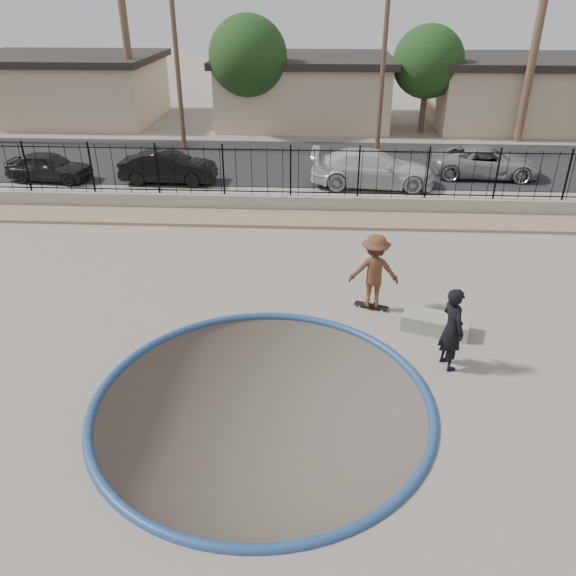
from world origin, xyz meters
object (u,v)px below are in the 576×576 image
(car_a, at_px, (49,166))
(car_d, at_px, (486,162))
(skateboard, at_px, (371,306))
(car_b, at_px, (168,167))
(skater, at_px, (374,274))
(concrete_ledge, at_px, (436,323))
(car_c, at_px, (372,168))
(videographer, at_px, (452,329))

(car_a, bearing_deg, car_d, -79.46)
(skateboard, bearing_deg, car_b, 146.24)
(skater, height_order, concrete_ledge, skater)
(car_a, distance_m, car_c, 13.98)
(skater, xyz_separation_m, car_b, (-7.93, 10.40, -0.29))
(car_c, bearing_deg, skater, 177.92)
(videographer, relative_size, car_c, 0.38)
(car_c, bearing_deg, car_b, 92.22)
(videographer, distance_m, car_c, 12.91)
(concrete_ledge, relative_size, car_d, 0.34)
(skateboard, height_order, car_a, car_a)
(skater, relative_size, skateboard, 2.14)
(skateboard, distance_m, car_b, 13.09)
(skater, distance_m, car_d, 13.38)
(car_d, bearing_deg, car_b, 100.27)
(videographer, distance_m, car_d, 15.15)
(car_a, distance_m, car_d, 19.18)
(skater, height_order, videographer, skater)
(videographer, distance_m, car_a, 19.54)
(car_c, bearing_deg, concrete_ledge, -174.26)
(car_a, bearing_deg, car_c, -84.24)
(skater, height_order, car_a, skater)
(skateboard, height_order, videographer, videographer)
(videographer, relative_size, concrete_ledge, 1.21)
(skateboard, bearing_deg, concrete_ledge, -15.71)
(concrete_ledge, bearing_deg, skateboard, 145.36)
(skater, bearing_deg, videographer, 122.35)
(concrete_ledge, distance_m, car_d, 13.77)
(car_a, bearing_deg, skater, -122.49)
(car_d, bearing_deg, concrete_ledge, 164.88)
(skateboard, relative_size, car_b, 0.23)
(skater, height_order, car_b, skater)
(concrete_ledge, xyz_separation_m, car_b, (-9.41, 11.43, 0.51))
(skateboard, xyz_separation_m, car_b, (-7.93, 10.40, 0.64))
(car_a, xyz_separation_m, car_c, (13.97, 0.00, 0.13))
(skateboard, distance_m, car_c, 10.45)
(car_b, height_order, car_c, car_c)
(skateboard, relative_size, videographer, 0.48)
(car_b, bearing_deg, car_c, -88.97)
(skater, xyz_separation_m, videographer, (1.49, -2.49, -0.02))
(skateboard, relative_size, car_a, 0.25)
(skateboard, distance_m, car_a, 16.81)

